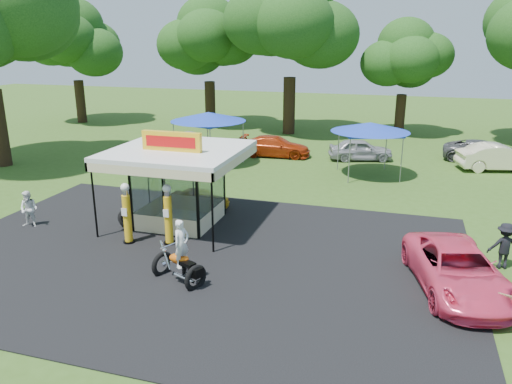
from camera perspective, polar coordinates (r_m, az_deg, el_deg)
ground at (r=17.48m, az=-9.58°, el=-9.78°), size 120.00×120.00×0.00m
asphalt_apron at (r=19.09m, az=-6.93°, el=-7.17°), size 20.00×14.00×0.04m
gas_station_kiosk at (r=21.83m, az=-8.78°, el=0.85°), size 5.40×5.40×4.18m
gas_pump_left at (r=20.26m, az=-14.53°, el=-2.56°), size 0.47×0.47×2.50m
gas_pump_right at (r=19.80m, az=-10.00°, el=-2.73°), size 0.46×0.46×2.49m
motorcycle at (r=16.83m, az=-8.60°, el=-7.42°), size 2.05×1.55×2.33m
spare_tires at (r=22.33m, az=-14.52°, el=-2.92°), size 0.97×0.86×0.79m
a_frame_sign at (r=16.40m, az=26.78°, el=-11.61°), size 0.56×0.61×0.93m
kiosk_car at (r=24.13m, az=-6.40°, el=-0.69°), size 2.82×1.13×0.96m
pink_sedan at (r=17.46m, az=22.02°, el=-8.21°), size 3.72×5.77×1.48m
spectator_west at (r=23.57m, az=-24.52°, el=-1.81°), size 0.86×0.72×1.61m
spectator_east_a at (r=19.73m, az=26.50°, el=-5.53°), size 1.19×0.81×1.69m
bg_car_a at (r=34.25m, az=-7.84°, el=5.22°), size 5.18×3.92×1.64m
bg_car_b at (r=34.47m, az=2.24°, el=5.23°), size 4.91×2.26×1.39m
bg_car_c at (r=34.09m, az=11.85°, el=4.77°), size 4.48×2.79×1.42m
bg_car_d at (r=36.15m, az=24.53°, el=4.24°), size 5.29×3.09×1.38m
bg_car_e at (r=34.17m, az=26.04°, el=3.58°), size 5.23×2.92×1.63m
tent_west at (r=32.09m, az=-5.48°, el=8.52°), size 4.80×4.80×3.36m
tent_east at (r=29.80m, az=12.93°, el=7.19°), size 4.56×4.56×3.18m
oak_far_a at (r=51.02m, az=-20.01°, el=15.40°), size 9.40×9.40×11.14m
oak_far_b at (r=46.46m, az=-5.44°, el=16.28°), size 9.36×9.36×11.17m
oak_far_c at (r=42.39m, az=3.98°, el=18.02°), size 11.31×11.31×13.33m
oak_far_d at (r=43.78m, az=16.61°, el=13.98°), size 7.76×7.76×9.24m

